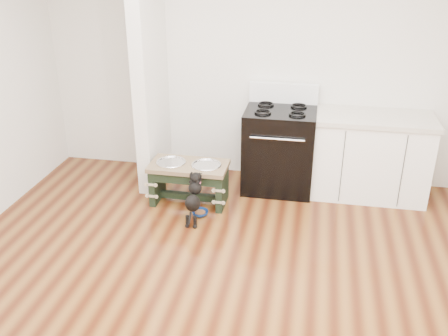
% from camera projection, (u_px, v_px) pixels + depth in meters
% --- Properties ---
extents(ground, '(5.00, 5.00, 0.00)m').
position_uv_depth(ground, '(219.00, 308.00, 3.84)').
color(ground, '#431B0C').
rests_on(ground, ground).
extents(room_shell, '(5.00, 5.00, 5.00)m').
position_uv_depth(room_shell, '(217.00, 106.00, 3.16)').
color(room_shell, silver).
rests_on(room_shell, ground).
extents(partition_wall, '(0.15, 0.80, 2.70)m').
position_uv_depth(partition_wall, '(150.00, 65.00, 5.35)').
color(partition_wall, silver).
rests_on(partition_wall, ground).
extents(oven_range, '(0.76, 0.69, 1.14)m').
position_uv_depth(oven_range, '(279.00, 148.00, 5.52)').
color(oven_range, black).
rests_on(oven_range, ground).
extents(cabinet_run, '(1.24, 0.64, 0.91)m').
position_uv_depth(cabinet_run, '(370.00, 156.00, 5.38)').
color(cabinet_run, white).
rests_on(cabinet_run, ground).
extents(dog_feeder, '(0.82, 0.44, 0.46)m').
position_uv_depth(dog_feeder, '(189.00, 175.00, 5.25)').
color(dog_feeder, black).
rests_on(dog_feeder, ground).
extents(puppy, '(0.14, 0.42, 0.50)m').
position_uv_depth(puppy, '(194.00, 197.00, 4.91)').
color(puppy, black).
rests_on(puppy, ground).
extents(floor_bowl, '(0.18, 0.18, 0.05)m').
position_uv_depth(floor_bowl, '(200.00, 213.00, 5.11)').
color(floor_bowl, navy).
rests_on(floor_bowl, ground).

